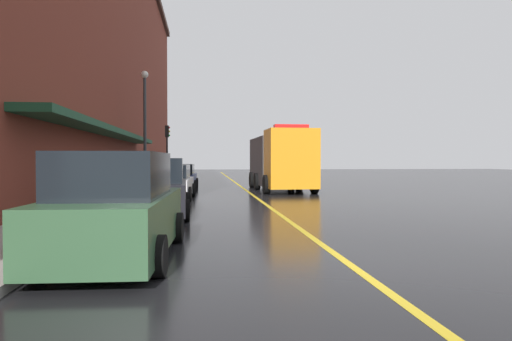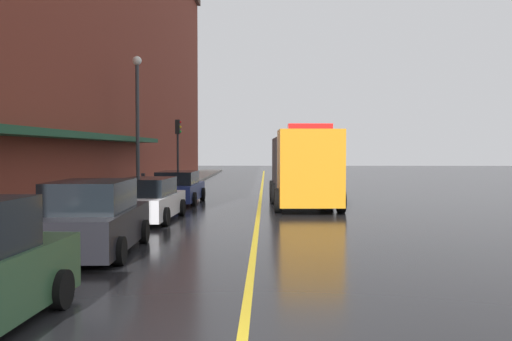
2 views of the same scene
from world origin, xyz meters
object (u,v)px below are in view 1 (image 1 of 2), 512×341
object	(u,v)px
traffic_light_near	(167,142)
parked_car_3	(179,178)
parked_car_1	(155,189)
street_lamp_left	(145,116)
parked_car_2	(170,183)
parking_meter_0	(126,179)
parked_car_0	(117,209)
utility_truck	(280,161)
parking_meter_1	(152,173)

from	to	relation	value
traffic_light_near	parked_car_3	bearing A→B (deg)	-80.81
parked_car_1	parked_car_3	world-z (taller)	parked_car_1
traffic_light_near	street_lamp_left	bearing A→B (deg)	-94.65
street_lamp_left	traffic_light_near	distance (m)	8.25
parked_car_1	street_lamp_left	distance (m)	13.91
parked_car_2	parked_car_3	distance (m)	6.54
parked_car_1	parked_car_3	bearing A→B (deg)	-2.33
parked_car_3	parking_meter_0	size ratio (longest dim) A/B	3.63
parked_car_1	street_lamp_left	size ratio (longest dim) A/B	0.69
parked_car_0	street_lamp_left	world-z (taller)	street_lamp_left
utility_truck	parking_meter_0	size ratio (longest dim) A/B	6.20
utility_truck	street_lamp_left	xyz separation A→B (m)	(-7.94, 1.49, 2.68)
parked_car_0	parked_car_3	bearing A→B (deg)	2.03
parked_car_3	utility_truck	world-z (taller)	utility_truck
parking_meter_1	utility_truck	bearing A→B (deg)	0.51
parked_car_2	parking_meter_0	world-z (taller)	parked_car_2
parking_meter_1	parked_car_3	bearing A→B (deg)	38.71
parked_car_2	traffic_light_near	xyz separation A→B (m)	(-1.32, 15.06, 2.42)
parking_meter_0	parked_car_2	bearing A→B (deg)	67.47
utility_truck	parking_meter_1	bearing A→B (deg)	-91.08
street_lamp_left	parked_car_3	bearing A→B (deg)	-11.10
parked_car_0	parking_meter_1	world-z (taller)	parked_car_0
utility_truck	parking_meter_0	bearing A→B (deg)	-41.51
parked_car_0	utility_truck	size ratio (longest dim) A/B	0.58
parked_car_3	traffic_light_near	xyz separation A→B (m)	(-1.38, 8.53, 2.43)
parked_car_1	street_lamp_left	world-z (taller)	street_lamp_left
parking_meter_0	utility_truck	bearing A→B (deg)	50.08
parked_car_3	parking_meter_0	xyz separation A→B (m)	(-1.44, -9.87, 0.33)
parked_car_1	parked_car_2	world-z (taller)	parked_car_1
street_lamp_left	traffic_light_near	bearing A→B (deg)	85.35
parking_meter_1	traffic_light_near	bearing A→B (deg)	89.64
parked_car_0	parking_meter_1	xyz separation A→B (m)	(-1.37, 18.02, 0.18)
traffic_light_near	parked_car_2	bearing A→B (deg)	-84.99
parked_car_3	parking_meter_0	bearing A→B (deg)	172.91
parked_car_2	utility_truck	bearing A→B (deg)	-45.81
parked_car_3	parked_car_2	bearing A→B (deg)	-179.30
parked_car_0	utility_truck	distance (m)	19.06
utility_truck	traffic_light_near	bearing A→B (deg)	-144.45
parked_car_0	street_lamp_left	size ratio (longest dim) A/B	0.69
parked_car_2	parked_car_3	bearing A→B (deg)	1.27
parked_car_1	utility_truck	distance (m)	13.26
parked_car_0	parked_car_1	distance (m)	6.27
parked_car_1	parking_meter_1	distance (m)	11.83
parked_car_2	traffic_light_near	size ratio (longest dim) A/B	1.13
parked_car_0	parked_car_2	world-z (taller)	parked_car_0
parked_car_1	parking_meter_1	size ratio (longest dim) A/B	3.60
parked_car_3	parking_meter_0	world-z (taller)	parked_car_3
parked_car_0	parking_meter_1	distance (m)	18.07
parking_meter_0	traffic_light_near	size ratio (longest dim) A/B	0.31
parked_car_2	parked_car_0	bearing A→B (deg)	-178.26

